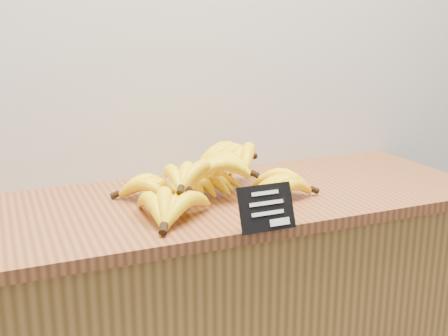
# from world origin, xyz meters

# --- Properties ---
(counter_top) EXTENTS (1.47, 0.54, 0.03)m
(counter_top) POSITION_xyz_m (0.13, 2.75, 0.92)
(counter_top) COLOR brown
(counter_top) RESTS_ON counter
(chalkboard_sign) EXTENTS (0.13, 0.04, 0.10)m
(chalkboard_sign) POSITION_xyz_m (0.14, 2.48, 0.98)
(chalkboard_sign) COLOR black
(chalkboard_sign) RESTS_ON counter_top
(banana_pile) EXTENTS (0.55, 0.38, 0.12)m
(banana_pile) POSITION_xyz_m (0.08, 2.73, 0.99)
(banana_pile) COLOR yellow
(banana_pile) RESTS_ON counter_top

